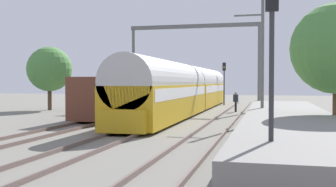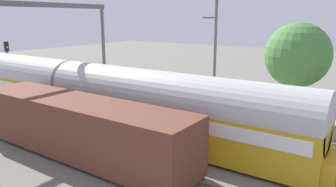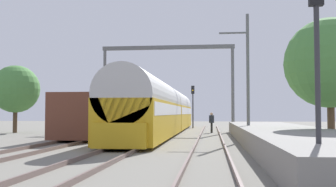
# 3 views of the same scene
# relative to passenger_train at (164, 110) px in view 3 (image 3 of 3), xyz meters

# --- Properties ---
(ground) EXTENTS (120.00, 120.00, 0.00)m
(ground) POSITION_rel_passenger_train_xyz_m (0.00, -13.80, -1.97)
(ground) COLOR slate
(track_far_west) EXTENTS (1.51, 60.00, 0.16)m
(track_far_west) POSITION_rel_passenger_train_xyz_m (-3.88, -13.80, -1.89)
(track_far_west) COLOR #6B5853
(track_far_west) RESTS_ON ground
(track_west) EXTENTS (1.52, 60.00, 0.16)m
(track_west) POSITION_rel_passenger_train_xyz_m (0.00, -13.80, -1.89)
(track_west) COLOR #6B5853
(track_west) RESTS_ON ground
(track_east) EXTENTS (1.51, 60.00, 0.16)m
(track_east) POSITION_rel_passenger_train_xyz_m (3.88, -13.80, -1.89)
(track_east) COLOR #6B5853
(track_east) RESTS_ON ground
(platform) EXTENTS (4.40, 28.00, 0.90)m
(platform) POSITION_rel_passenger_train_xyz_m (7.69, -11.80, -1.52)
(platform) COLOR gray
(platform) RESTS_ON ground
(passenger_train) EXTENTS (2.93, 32.85, 3.82)m
(passenger_train) POSITION_rel_passenger_train_xyz_m (0.00, 0.00, 0.00)
(passenger_train) COLOR gold
(passenger_train) RESTS_ON ground
(freight_car) EXTENTS (2.80, 13.00, 2.70)m
(freight_car) POSITION_rel_passenger_train_xyz_m (-3.88, -5.40, -0.50)
(freight_car) COLOR brown
(freight_car) RESTS_ON ground
(person_crossing) EXTENTS (0.43, 0.29, 1.73)m
(person_crossing) POSITION_rel_passenger_train_xyz_m (3.97, 0.67, -0.94)
(person_crossing) COLOR black
(person_crossing) RESTS_ON ground
(railway_signal_near) EXTENTS (0.36, 0.30, 5.39)m
(railway_signal_near) POSITION_rel_passenger_train_xyz_m (6.70, -22.59, 1.46)
(railway_signal_near) COLOR #2D2D33
(railway_signal_near) RESTS_ON ground
(railway_signal_far) EXTENTS (0.36, 0.30, 4.71)m
(railway_signal_far) POSITION_rel_passenger_train_xyz_m (1.92, 10.89, 1.06)
(railway_signal_far) COLOR #2D2D33
(railway_signal_far) RESTS_ON ground
(catenary_gantry) EXTENTS (12.15, 0.28, 7.86)m
(catenary_gantry) POSITION_rel_passenger_train_xyz_m (0.00, 2.66, 3.63)
(catenary_gantry) COLOR #5B5D5E
(catenary_gantry) RESTS_ON ground
(catenary_pole_east_mid) EXTENTS (1.90, 0.20, 8.00)m
(catenary_pole_east_mid) POSITION_rel_passenger_train_xyz_m (6.23, -7.75, 2.18)
(catenary_pole_east_mid) COLOR #5B5D5E
(catenary_pole_east_mid) RESTS_ON ground
(tree_west_background) EXTENTS (4.04, 4.04, 5.74)m
(tree_west_background) POSITION_rel_passenger_train_xyz_m (-12.62, -1.09, 1.74)
(tree_west_background) COLOR #4C3826
(tree_west_background) RESTS_ON ground
(tree_east_background) EXTENTS (4.59, 4.59, 6.52)m
(tree_east_background) POSITION_rel_passenger_train_xyz_m (9.96, -12.38, 2.24)
(tree_east_background) COLOR #4C3826
(tree_east_background) RESTS_ON ground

